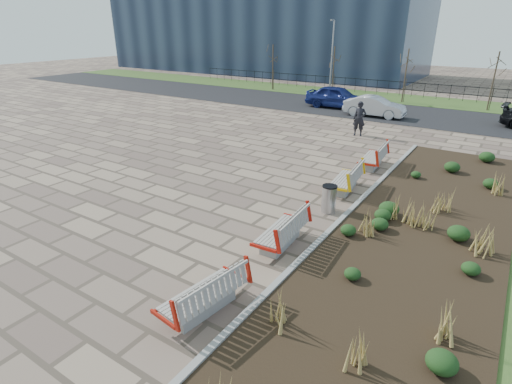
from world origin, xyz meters
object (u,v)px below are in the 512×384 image
Objects in this scene: bench_d at (372,156)px; lamp_west at (332,59)px; bench_a at (202,291)px; bench_b at (281,229)px; pedestrian at (359,119)px; bench_c at (345,178)px; car_blue at (337,97)px; litter_bin at (329,199)px; car_silver at (375,106)px.

lamp_west is at bearing 114.67° from bench_d.
bench_b is at bearing 97.83° from bench_a.
pedestrian reaches higher than bench_d.
car_blue is at bearing 108.07° from bench_c.
litter_bin is (0.26, 6.10, -0.05)m from bench_a.
car_blue is (-6.46, 11.62, 0.30)m from bench_d.
car_blue is at bearing 114.51° from bench_d.
lamp_west is (-2.54, 4.47, 2.24)m from car_blue.
bench_c is at bearing -158.89° from car_blue.
lamp_west reaches higher than bench_c.
car_blue is (-6.46, 14.79, 0.30)m from bench_c.
lamp_west is at bearing 113.49° from litter_bin.
bench_d is at bearing -73.70° from pedestrian.
bench_a is at bearing -166.76° from car_blue.
bench_c is 0.35× the size of lamp_west.
bench_c is 13.73m from car_silver.
bench_a is at bearing -94.56° from bench_d.
bench_b is at bearing -95.51° from bench_c.
bench_c is 2.06m from litter_bin.
bench_c and bench_d have the same top height.
bench_b is 18.42m from car_silver.
litter_bin is at bearing 95.41° from bench_a.
car_blue is 0.77× the size of lamp_west.
bench_b is 0.46× the size of car_blue.
bench_d is 10.67m from car_silver.
bench_b is 2.75m from litter_bin.
pedestrian is 0.41× the size of car_blue.
bench_a is at bearing -95.51° from bench_c.
bench_a is 11.32m from bench_d.
bench_d is 0.52× the size of car_silver.
bench_c is 0.46× the size of car_blue.
car_silver is at bearing -45.52° from lamp_west.
lamp_west is at bearing 116.01° from bench_a.
car_blue is (-4.11, 6.83, -0.14)m from pedestrian.
litter_bin is (0.26, -5.22, -0.05)m from bench_d.
bench_d is 1.11× the size of pedestrian.
litter_bin is at bearing 80.98° from bench_b.
lamp_west is (-5.80, 5.91, 2.36)m from car_silver.
car_blue is at bearing 104.61° from bench_b.
lamp_west is (-9.00, 19.26, 2.54)m from bench_c.
bench_c is 0.52× the size of car_silver.
bench_d is 0.35× the size of lamp_west.
bench_d is 5.35m from pedestrian.
car_blue is 5.60m from lamp_west.
pedestrian is at bearing 100.90° from bench_c.
bench_b is at bearing -69.48° from lamp_west.
bench_c is at bearing -94.56° from bench_d.
car_blue is at bearing 113.55° from bench_a.
lamp_west is at bearing 110.70° from pedestrian.
bench_b is at bearing -95.37° from litter_bin.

